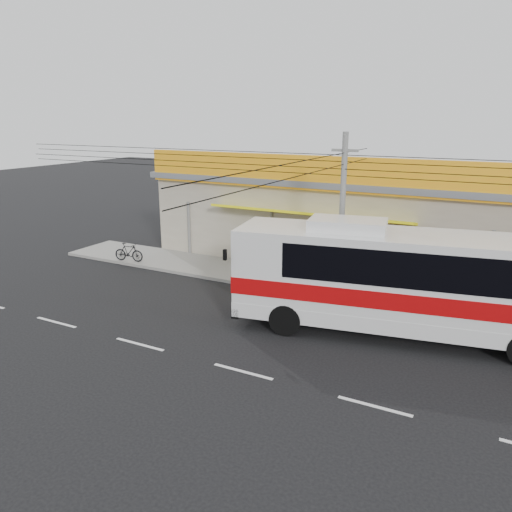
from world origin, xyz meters
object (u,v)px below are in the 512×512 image
Objects in this scene: motorbike_dark at (129,252)px; utility_pole at (344,164)px; coach_bus at (432,279)px; motorbike_red at (267,261)px.

utility_pole is (11.53, -0.50, 5.04)m from motorbike_dark.
coach_bus reaches higher than motorbike_red.
motorbike_dark is at bearing 177.52° from utility_pole.
motorbike_red is at bearing -84.10° from motorbike_dark.
coach_bus is at bearing -108.89° from motorbike_dark.
coach_bus is 8.29× the size of motorbike_dark.
coach_bus reaches higher than motorbike_dark.
coach_bus is 0.39× the size of utility_pole.
coach_bus is 15.53m from motorbike_dark.
utility_pole is (-3.79, 1.63, 3.52)m from coach_bus.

